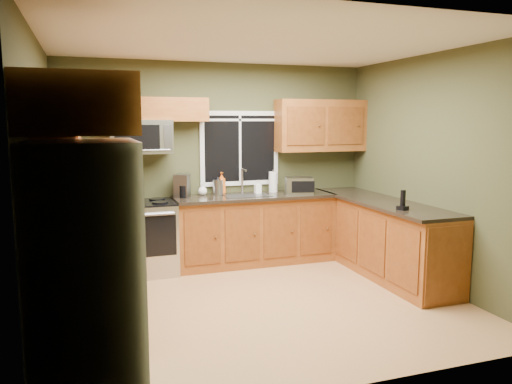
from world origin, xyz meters
TOP-DOWN VIEW (x-y plane):
  - floor at (0.00, 0.00)m, footprint 4.20×4.20m
  - ceiling at (0.00, 0.00)m, footprint 4.20×4.20m
  - back_wall at (0.00, 1.80)m, footprint 4.20×0.00m
  - front_wall at (0.00, -1.80)m, footprint 4.20×0.00m
  - left_wall at (-2.10, 0.00)m, footprint 0.00×3.60m
  - right_wall at (2.10, 0.00)m, footprint 0.00×3.60m
  - window at (0.30, 1.78)m, footprint 1.12×0.03m
  - base_cabinets_left at (-1.80, 0.48)m, footprint 0.60×2.65m
  - countertop_left at (-1.78, 0.48)m, footprint 0.65×2.65m
  - base_cabinets_back at (0.42, 1.50)m, footprint 2.17×0.60m
  - countertop_back at (0.42, 1.48)m, footprint 2.17×0.65m
  - base_cabinets_peninsula at (1.80, 0.54)m, footprint 0.60×2.52m
  - countertop_peninsula at (1.78, 0.55)m, footprint 0.65×2.50m
  - upper_cabinets_left at (-1.94, 0.48)m, footprint 0.33×2.65m
  - upper_cabinets_back_left at (-0.85, 1.64)m, footprint 1.30×0.33m
  - upper_cabinets_back_right at (1.45, 1.64)m, footprint 1.30×0.33m
  - upper_cabinet_over_fridge at (-1.74, -1.30)m, footprint 0.72×0.90m
  - refrigerator at (-1.74, -1.30)m, footprint 0.74×0.90m
  - range at (-1.05, 1.47)m, footprint 0.76×0.69m
  - microwave at (-1.05, 1.61)m, footprint 0.76×0.41m
  - sink at (0.30, 1.49)m, footprint 0.60×0.42m
  - toaster_oven at (1.02, 1.38)m, footprint 0.42×0.37m
  - coffee_maker at (-0.54, 1.61)m, footprint 0.25×0.29m
  - kettle at (-0.05, 1.65)m, footprint 0.14×0.14m
  - paper_towel_roll at (0.75, 1.67)m, footprint 0.14×0.14m
  - soap_bottle_a at (0.01, 1.69)m, footprint 0.13×0.13m
  - soap_bottle_b at (0.50, 1.60)m, footprint 0.08×0.09m
  - soap_bottle_c at (-0.25, 1.70)m, footprint 0.16×0.16m
  - cordless_phone at (1.62, -0.12)m, footprint 0.13×0.13m

SIDE VIEW (x-z plane):
  - floor at x=0.00m, z-range 0.00..0.00m
  - base_cabinets_peninsula at x=1.80m, z-range 0.00..0.90m
  - base_cabinets_left at x=-1.80m, z-range 0.00..0.90m
  - base_cabinets_back at x=0.42m, z-range 0.00..0.90m
  - range at x=-1.05m, z-range 0.00..0.94m
  - refrigerator at x=-1.74m, z-range 0.00..1.80m
  - countertop_left at x=-1.78m, z-range 0.90..0.94m
  - countertop_back at x=0.42m, z-range 0.90..0.94m
  - countertop_peninsula at x=1.78m, z-range 0.90..0.94m
  - sink at x=0.30m, z-range 0.77..1.13m
  - cordless_phone at x=1.62m, z-range 0.90..1.12m
  - soap_bottle_c at x=-0.25m, z-range 0.94..1.09m
  - soap_bottle_b at x=0.50m, z-range 0.94..1.12m
  - toaster_oven at x=1.02m, z-range 0.94..1.17m
  - kettle at x=-0.05m, z-range 0.93..1.18m
  - coffee_maker at x=-0.54m, z-range 0.93..1.23m
  - paper_towel_roll at x=0.75m, z-range 0.93..1.24m
  - soap_bottle_a at x=0.01m, z-range 0.94..1.24m
  - back_wall at x=0.00m, z-range -0.75..3.45m
  - front_wall at x=0.00m, z-range -0.75..3.45m
  - left_wall at x=-2.10m, z-range -0.45..3.15m
  - right_wall at x=2.10m, z-range -0.45..3.15m
  - window at x=0.30m, z-range 1.04..2.06m
  - microwave at x=-1.05m, z-range 1.52..1.94m
  - upper_cabinets_left at x=-1.94m, z-range 1.50..2.22m
  - upper_cabinets_back_right at x=1.45m, z-range 1.50..2.22m
  - upper_cabinet_over_fridge at x=-1.74m, z-range 1.84..2.22m
  - upper_cabinets_back_left at x=-0.85m, z-range 1.92..2.22m
  - ceiling at x=0.00m, z-range 2.70..2.70m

